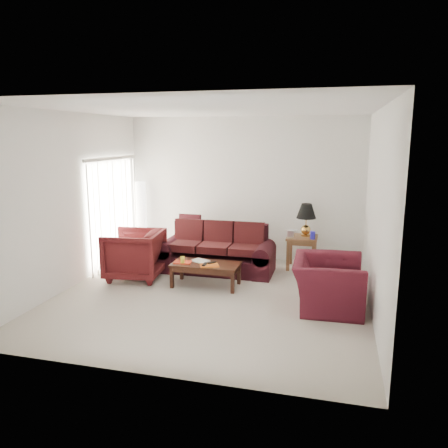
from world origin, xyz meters
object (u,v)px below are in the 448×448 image
Objects in this scene: floor_lamp at (141,218)px; armchair_right at (328,283)px; sofa at (216,249)px; armchair_left at (135,254)px; end_table at (302,252)px; coffee_table at (206,275)px.

floor_lamp is 1.38× the size of armchair_right.
armchair_left is (-1.35, -0.78, -0.00)m from sofa.
floor_lamp reaches higher than end_table.
armchair_left is at bearing -154.51° from end_table.
floor_lamp is (-1.96, 0.86, 0.37)m from sofa.
sofa is at bearing 55.80° from armchair_right.
end_table is 3.26m from armchair_left.
coffee_table is (2.01, -1.73, -0.61)m from floor_lamp.
armchair_left is at bearing -69.46° from floor_lamp.
sofa is at bearing 117.06° from coffee_table.
sofa reaches higher than coffee_table.
coffee_table is (-2.09, 0.48, -0.18)m from armchair_right.
sofa is 2.54m from armchair_right.
armchair_right is (2.14, -1.36, -0.07)m from sofa.
floor_lamp is at bearing 59.80° from armchair_right.
coffee_table is (1.40, -0.10, -0.24)m from armchair_left.
end_table is 0.40× the size of floor_lamp.
sofa is at bearing -23.60° from floor_lamp.
sofa reaches higher than end_table.
floor_lamp reaches higher than sofa.
armchair_right is at bearing 10.57° from coffee_table.
floor_lamp is 1.65× the size of armchair_left.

